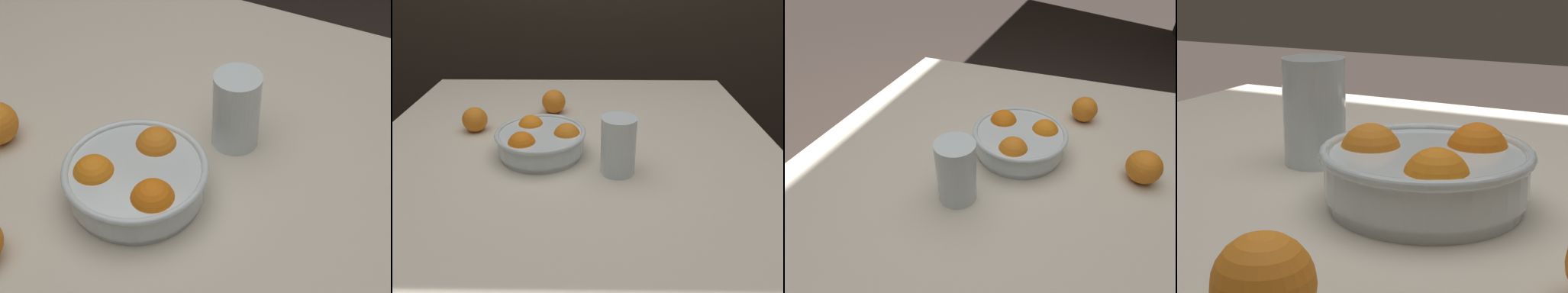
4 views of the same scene
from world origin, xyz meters
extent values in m
cube|color=beige|center=(0.00, 0.00, 0.69)|extent=(1.14, 1.17, 0.03)
cylinder|color=#936B47|center=(-0.51, 0.53, 0.34)|extent=(0.05, 0.05, 0.68)
cylinder|color=#936B47|center=(0.51, 0.53, 0.34)|extent=(0.05, 0.05, 0.68)
cylinder|color=silver|center=(-0.08, -0.06, 0.72)|extent=(0.21, 0.21, 0.02)
cylinder|color=silver|center=(-0.08, -0.06, 0.75)|extent=(0.22, 0.22, 0.05)
torus|color=silver|center=(-0.08, -0.06, 0.77)|extent=(0.23, 0.23, 0.01)
sphere|color=orange|center=(-0.01, -0.06, 0.76)|extent=(0.07, 0.07, 0.07)
sphere|color=orange|center=(-0.11, 0.00, 0.76)|extent=(0.07, 0.07, 0.07)
sphere|color=orange|center=(-0.12, -0.11, 0.76)|extent=(0.07, 0.07, 0.07)
cylinder|color=#F4A314|center=(0.12, -0.14, 0.76)|extent=(0.07, 0.07, 0.11)
cylinder|color=silver|center=(0.12, -0.14, 0.78)|extent=(0.08, 0.08, 0.14)
sphere|color=orange|center=(-0.29, 0.09, 0.75)|extent=(0.07, 0.07, 0.07)
sphere|color=orange|center=(-0.07, 0.23, 0.75)|extent=(0.08, 0.08, 0.08)
camera|label=1|loc=(-0.68, -0.47, 1.50)|focal=60.00mm
camera|label=2|loc=(0.06, -0.94, 1.19)|focal=35.00mm
camera|label=3|loc=(0.54, 0.06, 1.20)|focal=28.00mm
camera|label=4|loc=(-0.33, 0.57, 0.97)|focal=60.00mm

